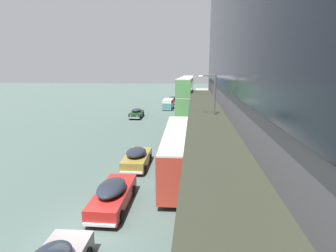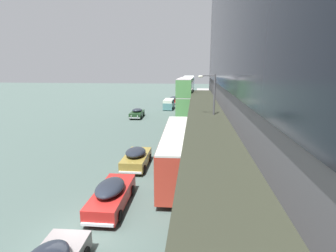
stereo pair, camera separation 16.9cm
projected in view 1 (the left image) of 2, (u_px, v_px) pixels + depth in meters
ground at (83, 236)px, 12.70m from camera, size 240.00×240.00×0.00m
sidewalk_kerb at (321, 250)px, 11.64m from camera, size 10.00×180.00×0.15m
transit_bus_kerbside_front at (185, 95)px, 45.34m from camera, size 2.93×9.70×6.18m
transit_bus_kerbside_rear at (180, 149)px, 19.83m from camera, size 2.96×11.56×3.38m
transit_bus_kerbside_far at (188, 88)px, 62.16m from camera, size 2.75×9.47×5.93m
sedan_lead_near at (173, 100)px, 58.85m from camera, size 2.00×4.68×1.63m
sedan_oncoming_rear at (137, 158)px, 21.39m from camera, size 1.97×4.48×1.63m
sedan_second_near at (113, 194)px, 15.19m from camera, size 1.93×5.01×1.63m
sedan_far_back at (137, 113)px, 42.51m from camera, size 2.09×4.84×1.44m
vw_van at (168, 104)px, 50.85m from camera, size 2.00×4.60×1.96m
street_lamp at (212, 111)px, 22.41m from camera, size 1.50×0.28×7.29m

